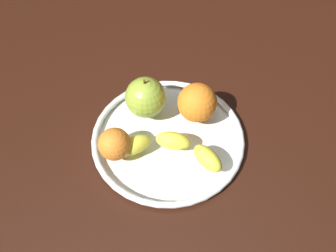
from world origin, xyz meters
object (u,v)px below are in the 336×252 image
apple (146,97)px  orange_back_right (114,144)px  fruit_bowl (168,138)px  orange_front_right (197,103)px  banana (169,148)px

apple → orange_back_right: size_ratio=1.47×
apple → orange_back_right: (6.03, 9.77, -1.02)cm
fruit_bowl → apple: 8.99cm
fruit_bowl → orange_front_right: (-5.98, -4.54, 4.73)cm
fruit_bowl → apple: size_ratio=3.35×
banana → orange_back_right: 9.86cm
apple → fruit_bowl: bearing=120.9°
banana → orange_front_right: bearing=-109.6°
banana → orange_back_right: bearing=11.5°
orange_front_right → fruit_bowl: bearing=37.2°
fruit_bowl → orange_back_right: size_ratio=4.92×
orange_front_right → orange_back_right: size_ratio=1.28×
fruit_bowl → orange_back_right: orange_back_right is taller
fruit_bowl → apple: apple is taller
banana → fruit_bowl: bearing=-76.3°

